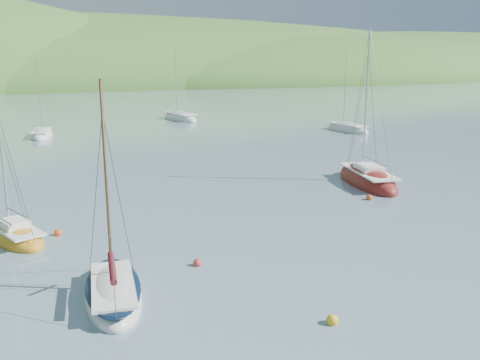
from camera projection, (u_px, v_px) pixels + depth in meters
name	position (u px, v px, depth m)	size (l,w,h in m)	color
ground	(277.00, 293.00, 20.69)	(700.00, 700.00, 0.00)	slate
shoreline_hills	(2.00, 83.00, 170.80)	(690.00, 135.00, 56.00)	#47712B
daysailer_white	(113.00, 293.00, 20.19)	(2.87, 5.93, 8.76)	white
sloop_red	(367.00, 181.00, 38.01)	(4.45, 8.33, 11.72)	maroon
sailboat_yellow	(15.00, 236.00, 26.57)	(3.67, 5.54, 6.84)	orange
distant_sloop_a	(42.00, 135.00, 59.51)	(3.32, 6.66, 9.09)	white
distant_sloop_b	(180.00, 118.00, 74.92)	(4.10, 8.32, 11.36)	white
distant_sloop_d	(348.00, 130.00, 63.99)	(2.88, 7.18, 10.06)	white
mooring_buoys	(248.00, 245.00, 25.46)	(19.17, 13.81, 0.43)	yellow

